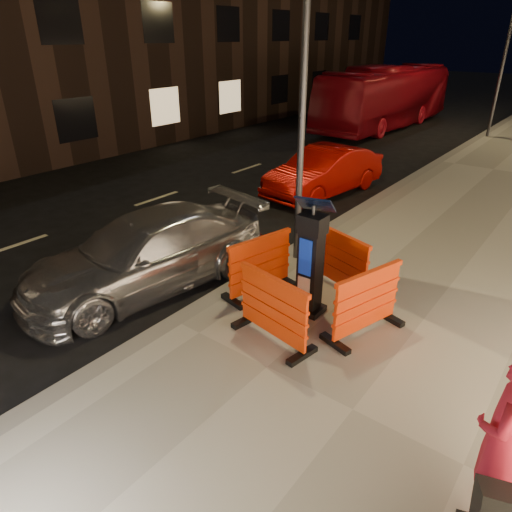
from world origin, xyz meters
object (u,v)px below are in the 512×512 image
Objects in this scene: barrier_front at (273,309)px; barrier_kerbside at (260,265)px; barrier_bldgside at (366,303)px; bus_doubledecker at (383,127)px; barrier_back at (339,261)px; man at (503,439)px; car_red at (323,194)px; parking_kiosk at (311,259)px; car_silver at (151,285)px.

barrier_front and barrier_kerbside have the same top height.
barrier_bldgside is 0.13× the size of bus_doubledecker.
man is at bearing -25.47° from barrier_back.
barrier_front is 1.90m from barrier_back.
barrier_front is 1.00× the size of barrier_kerbside.
car_red is at bearing 140.40° from barrier_back.
car_red is 0.39× the size of bus_doubledecker.
parking_kiosk is at bearing -54.85° from car_red.
barrier_kerbside is at bearing 33.43° from car_silver.
barrier_bldgside is 2.86m from man.
barrier_front reaches higher than car_silver.
car_silver is 0.44× the size of bus_doubledecker.
car_silver is 2.46× the size of man.
barrier_kerbside is 1.90m from barrier_bldgside.
car_red is (-0.22, 6.52, 0.00)m from car_silver.
car_silver is 6.05m from man.
car_red is (-3.03, 6.65, -0.65)m from barrier_front.
man is (3.04, -2.87, 0.41)m from barrier_back.
barrier_front is at bearing -72.15° from barrier_back.
bus_doubledecker is at bearing 118.73° from barrier_front.
barrier_front is at bearing -122.15° from barrier_kerbside.
parking_kiosk is at bearing 25.99° from car_silver.
barrier_back is 0.13× the size of bus_doubledecker.
bus_doubledecker is (-5.06, 16.64, -0.65)m from barrier_kerbside.
parking_kiosk reaches higher than barrier_back.
bus_doubledecker is (-6.01, 15.69, -0.65)m from barrier_back.
barrier_back is at bearing 104.85° from parking_kiosk.
bus_doubledecker is (-3.20, 17.45, 0.00)m from car_silver.
barrier_front is 0.29× the size of car_silver.
parking_kiosk reaches higher than barrier_front.
barrier_back is at bearing -131.02° from man.
barrier_front is at bearing 7.12° from car_silver.
barrier_kerbside is 1.00× the size of barrier_bldgside.
barrier_kerbside is at bearing -62.79° from car_red.
barrier_bldgside is 3.91m from car_silver.
parking_kiosk reaches higher than barrier_kerbside.
barrier_back is 0.71× the size of man.
man is at bearing -62.78° from bus_doubledecker.
man is at bearing -115.67° from barrier_bldgside.
man reaches higher than bus_doubledecker.
barrier_front is at bearing -58.35° from car_red.
barrier_back is at bearing -67.82° from bus_doubledecker.
barrier_front and barrier_back have the same top height.
parking_kiosk is at bearing -72.15° from barrier_back.
car_silver is (-2.82, -0.81, -1.05)m from parking_kiosk.
barrier_front is at bearing 151.85° from barrier_bldgside.
barrier_bldgside is (0.95, -0.95, 0.00)m from barrier_back.
barrier_bldgside is 18.05m from bus_doubledecker.
bus_doubledecker reaches higher than car_silver.
barrier_front and barrier_bldgside have the same top height.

